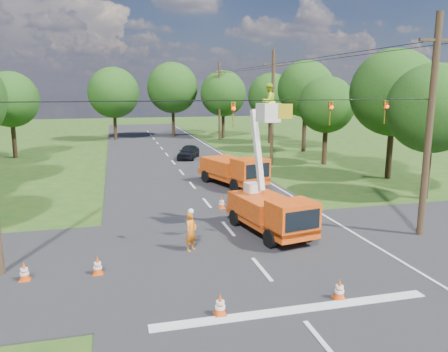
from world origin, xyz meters
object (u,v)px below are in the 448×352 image
object	(u,v)px
traffic_cone_3	(232,198)
tree_right_c	(327,105)
pole_right_far	(219,101)
ground_worker	(191,232)
traffic_cone_1	(339,289)
tree_left_f	(10,100)
tree_far_a	(114,93)
pole_right_near	(430,126)
bucket_truck	(271,203)
second_truck	(234,170)
pole_right_mid	(273,107)
traffic_cone_5	(24,272)
traffic_cone_4	(98,266)
distant_car	(189,152)
tree_far_b	(173,88)
traffic_cone_7	(250,177)
traffic_cone_0	(220,305)
tree_right_a	(432,109)
tree_right_d	(306,89)
tree_right_e	(271,96)
tree_far_c	(223,93)
traffic_cone_2	(222,203)
tree_right_b	(394,93)

from	to	relation	value
traffic_cone_3	tree_right_c	world-z (taller)	tree_right_c
traffic_cone_3	pole_right_far	world-z (taller)	pole_right_far
ground_worker	traffic_cone_1	distance (m)	6.76
tree_left_f	tree_far_a	world-z (taller)	tree_far_a
pole_right_near	bucket_truck	bearing A→B (deg)	164.60
second_truck	pole_right_mid	bearing A→B (deg)	35.29
second_truck	pole_right_far	world-z (taller)	pole_right_far
traffic_cone_5	tree_right_c	size ratio (longest dim) A/B	0.09
traffic_cone_1	traffic_cone_4	distance (m)	8.63
distant_car	tree_far_b	xyz separation A→B (m)	(1.23, 20.00, 6.13)
traffic_cone_3	traffic_cone_7	bearing A→B (deg)	63.19
ground_worker	traffic_cone_0	world-z (taller)	ground_worker
second_truck	pole_right_far	size ratio (longest dim) A/B	0.63
tree_right_a	traffic_cone_3	bearing A→B (deg)	172.23
ground_worker	tree_right_c	xyz separation A→B (m)	(15.44, 18.35, 4.46)
traffic_cone_7	tree_right_c	size ratio (longest dim) A/B	0.09
ground_worker	pole_right_mid	bearing A→B (deg)	16.14
second_truck	pole_right_mid	size ratio (longest dim) A/B	0.63
second_truck	pole_right_near	world-z (taller)	pole_right_near
pole_right_mid	pole_right_far	size ratio (longest dim) A/B	1.00
tree_right_d	tree_right_e	world-z (taller)	tree_right_d
traffic_cone_0	pole_right_near	world-z (taller)	pole_right_near
pole_right_mid	tree_far_b	bearing A→B (deg)	102.41
pole_right_far	tree_far_c	distance (m)	2.43
second_truck	traffic_cone_3	size ratio (longest dim) A/B	8.85
tree_left_f	tree_far_a	size ratio (longest dim) A/B	0.88
ground_worker	tree_far_c	distance (m)	43.30
traffic_cone_0	tree_right_a	distance (m)	19.91
traffic_cone_2	tree_right_b	world-z (taller)	tree_right_b
pole_right_near	tree_left_f	size ratio (longest dim) A/B	1.19
tree_far_a	ground_worker	bearing A→B (deg)	-86.27
ground_worker	second_truck	bearing A→B (deg)	21.39
ground_worker	pole_right_near	bearing A→B (deg)	-48.30
pole_right_mid	tree_right_c	world-z (taller)	pole_right_mid
distant_car	traffic_cone_5	bearing A→B (deg)	-88.90
tree_left_f	tree_far_c	size ratio (longest dim) A/B	0.92
second_truck	pole_right_far	distance (m)	28.65
second_truck	ground_worker	distance (m)	12.62
traffic_cone_4	pole_right_near	distance (m)	15.29
traffic_cone_7	tree_far_c	size ratio (longest dim) A/B	0.08
tree_right_c	tree_far_c	size ratio (longest dim) A/B	0.85
bucket_truck	pole_right_far	distance (m)	38.90
traffic_cone_4	pole_right_mid	world-z (taller)	pole_right_mid
tree_right_a	tree_far_a	distance (m)	41.37
tree_far_b	traffic_cone_1	bearing A→B (deg)	-91.51
tree_right_c	tree_far_c	world-z (taller)	tree_far_c
second_truck	traffic_cone_5	distance (m)	17.31
traffic_cone_5	traffic_cone_3	bearing A→B (deg)	40.34
second_truck	traffic_cone_4	bearing A→B (deg)	-142.85
pole_right_near	tree_right_c	xyz separation A→B (m)	(4.70, 19.00, 0.21)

